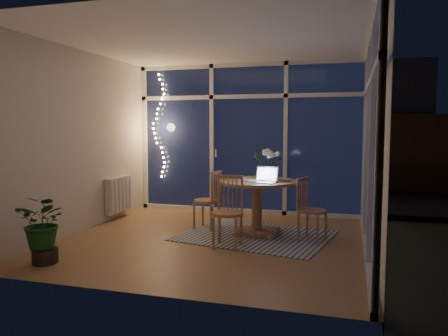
% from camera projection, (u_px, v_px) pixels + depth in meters
% --- Properties ---
extents(floor, '(4.00, 4.00, 0.00)m').
position_uv_depth(floor, '(214.00, 240.00, 5.82)').
color(floor, '#9B7344').
rests_on(floor, ground).
extents(ceiling, '(4.00, 4.00, 0.00)m').
position_uv_depth(ceiling, '(214.00, 41.00, 5.58)').
color(ceiling, white).
rests_on(ceiling, wall_back).
extents(wall_back, '(4.00, 0.04, 2.60)m').
position_uv_depth(wall_back, '(249.00, 139.00, 7.61)').
color(wall_back, beige).
rests_on(wall_back, floor).
extents(wall_front, '(4.00, 0.04, 2.60)m').
position_uv_depth(wall_front, '(145.00, 150.00, 3.79)').
color(wall_front, beige).
rests_on(wall_front, floor).
extents(wall_left, '(0.04, 4.00, 2.60)m').
position_uv_depth(wall_left, '(81.00, 141.00, 6.26)').
color(wall_left, beige).
rests_on(wall_left, floor).
extents(wall_right, '(0.04, 4.00, 2.60)m').
position_uv_depth(wall_right, '(376.00, 144.00, 5.14)').
color(wall_right, beige).
rests_on(wall_right, floor).
extents(window_wall_back, '(4.00, 0.10, 2.60)m').
position_uv_depth(window_wall_back, '(248.00, 139.00, 7.57)').
color(window_wall_back, silver).
rests_on(window_wall_back, floor).
extents(window_wall_right, '(0.10, 4.00, 2.60)m').
position_uv_depth(window_wall_right, '(372.00, 144.00, 5.15)').
color(window_wall_right, silver).
rests_on(window_wall_right, floor).
extents(radiator, '(0.10, 0.70, 0.58)m').
position_uv_depth(radiator, '(119.00, 194.00, 7.19)').
color(radiator, silver).
rests_on(radiator, wall_left).
extents(fairy_lights, '(0.24, 0.10, 1.85)m').
position_uv_depth(fairy_lights, '(159.00, 126.00, 7.94)').
color(fairy_lights, '#FFC466').
rests_on(fairy_lights, window_wall_back).
extents(garden_patio, '(12.00, 6.00, 0.10)m').
position_uv_depth(garden_patio, '(297.00, 193.00, 10.47)').
color(garden_patio, black).
rests_on(garden_patio, ground).
extents(garden_fence, '(11.00, 0.08, 1.80)m').
position_uv_depth(garden_fence, '(280.00, 151.00, 10.99)').
color(garden_fence, '#331F12').
rests_on(garden_fence, ground).
extents(neighbour_roof, '(7.00, 3.00, 2.20)m').
position_uv_depth(neighbour_roof, '(305.00, 105.00, 13.66)').
color(neighbour_roof, '#363A41').
rests_on(neighbour_roof, ground).
extents(garden_shrubs, '(0.90, 0.90, 0.90)m').
position_uv_depth(garden_shrubs, '(227.00, 177.00, 9.25)').
color(garden_shrubs, black).
rests_on(garden_shrubs, ground).
extents(rug, '(2.22, 1.91, 0.01)m').
position_uv_depth(rug, '(255.00, 235.00, 6.05)').
color(rug, beige).
rests_on(rug, floor).
extents(dining_table, '(1.31, 1.31, 0.76)m').
position_uv_depth(dining_table, '(257.00, 207.00, 6.11)').
color(dining_table, '#956543').
rests_on(dining_table, floor).
extents(chair_left, '(0.46, 0.46, 0.88)m').
position_uv_depth(chair_left, '(207.00, 199.00, 6.44)').
color(chair_left, '#956543').
rests_on(chair_left, floor).
extents(chair_right, '(0.50, 0.50, 0.84)m').
position_uv_depth(chair_right, '(312.00, 209.00, 5.75)').
color(chair_right, '#956543').
rests_on(chair_right, floor).
extents(chair_front, '(0.43, 0.43, 0.91)m').
position_uv_depth(chair_front, '(227.00, 212.00, 5.43)').
color(chair_front, '#956543').
rests_on(chair_front, floor).
extents(laptop, '(0.36, 0.33, 0.23)m').
position_uv_depth(laptop, '(264.00, 174.00, 5.79)').
color(laptop, silver).
rests_on(laptop, dining_table).
extents(flower_vase, '(0.24, 0.24, 0.21)m').
position_uv_depth(flower_vase, '(267.00, 172.00, 6.23)').
color(flower_vase, silver).
rests_on(flower_vase, dining_table).
extents(bowl, '(0.18, 0.18, 0.04)m').
position_uv_depth(bowl, '(285.00, 180.00, 5.98)').
color(bowl, silver).
rests_on(bowl, dining_table).
extents(newspapers, '(0.50, 0.43, 0.02)m').
position_uv_depth(newspapers, '(244.00, 179.00, 6.13)').
color(newspapers, white).
rests_on(newspapers, dining_table).
extents(phone, '(0.12, 0.09, 0.01)m').
position_uv_depth(phone, '(253.00, 180.00, 6.02)').
color(phone, black).
rests_on(phone, dining_table).
extents(potted_plant, '(0.58, 0.51, 0.76)m').
position_uv_depth(potted_plant, '(44.00, 229.00, 4.80)').
color(potted_plant, '#184418').
rests_on(potted_plant, floor).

